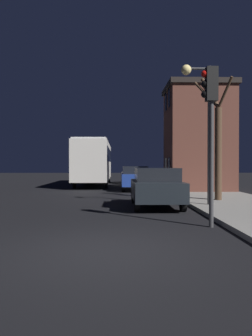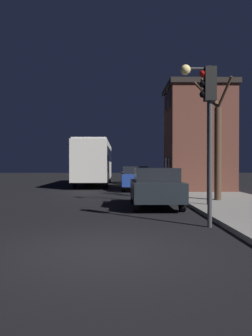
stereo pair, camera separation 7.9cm
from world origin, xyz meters
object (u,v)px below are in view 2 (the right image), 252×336
(car_near_lane, at_px, (155,187))
(traffic_light, at_px, (209,112))
(car_mid_lane, at_px, (135,178))
(bare_tree, at_px, (216,137))
(bus, at_px, (95,160))
(streetlamp, at_px, (200,110))
(car_far_lane, at_px, (132,175))

(car_near_lane, bearing_deg, traffic_light, -76.71)
(car_near_lane, bearing_deg, car_mid_lane, 92.84)
(traffic_light, xyz_separation_m, car_near_lane, (-0.97, 4.11, -2.25))
(traffic_light, bearing_deg, bare_tree, 71.62)
(bus, bearing_deg, car_mid_lane, -61.93)
(car_mid_lane, bearing_deg, streetlamp, -76.12)
(bare_tree, bearing_deg, car_mid_lane, 115.23)
(traffic_light, xyz_separation_m, bus, (-4.42, 18.07, -0.97))
(car_near_lane, xyz_separation_m, car_far_lane, (-0.30, 16.41, -0.03))
(bus, height_order, car_far_lane, bus)
(bare_tree, relative_size, car_mid_lane, 1.42)
(streetlamp, height_order, car_mid_lane, streetlamp)
(streetlamp, xyz_separation_m, traffic_light, (-0.72, -3.86, -0.72))
(traffic_light, relative_size, car_far_lane, 0.94)
(traffic_light, height_order, bus, traffic_light)
(streetlamp, xyz_separation_m, car_near_lane, (-1.69, 0.25, -2.97))
(traffic_light, relative_size, car_mid_lane, 1.11)
(traffic_light, distance_m, car_far_lane, 20.69)
(bare_tree, bearing_deg, car_far_lane, 101.74)
(car_near_lane, xyz_separation_m, car_mid_lane, (-0.41, 8.27, 0.02))
(bus, bearing_deg, streetlamp, -70.11)
(bare_tree, bearing_deg, streetlamp, -123.64)
(bare_tree, bearing_deg, bus, 116.54)
(traffic_light, xyz_separation_m, car_far_lane, (-1.27, 20.52, -2.28))
(bus, xyz_separation_m, car_near_lane, (3.45, -13.96, -1.27))
(car_far_lane, bearing_deg, traffic_light, -86.45)
(streetlamp, bearing_deg, bare_tree, 56.36)
(car_near_lane, height_order, car_mid_lane, car_mid_lane)
(car_near_lane, relative_size, car_mid_lane, 1.02)
(traffic_light, bearing_deg, streetlamp, 79.39)
(streetlamp, bearing_deg, bus, 109.89)
(traffic_light, distance_m, car_near_lane, 4.78)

